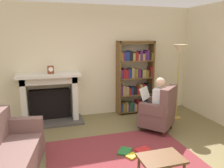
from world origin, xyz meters
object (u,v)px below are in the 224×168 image
at_px(armchair_reading, 160,111).
at_px(fireplace, 50,97).
at_px(bookshelf, 135,78).
at_px(floor_lamp, 180,56).
at_px(mantel_clock, 51,70).
at_px(sofa_floral, 1,162).
at_px(side_table, 161,162).
at_px(seated_reader, 155,102).

bearing_deg(armchair_reading, fireplace, -70.94).
relative_size(bookshelf, floor_lamp, 1.04).
xyz_separation_m(fireplace, mantel_clock, (0.05, -0.10, 0.63)).
relative_size(sofa_floral, side_table, 3.22).
bearing_deg(mantel_clock, sofa_floral, -110.22).
bearing_deg(fireplace, sofa_floral, -108.22).
relative_size(seated_reader, sofa_floral, 0.63).
bearing_deg(seated_reader, armchair_reading, 90.00).
bearing_deg(fireplace, seated_reader, -28.25).
bearing_deg(floor_lamp, seated_reader, -151.70).
bearing_deg(floor_lamp, armchair_reading, -144.58).
bearing_deg(seated_reader, fireplace, -70.01).
bearing_deg(floor_lamp, mantel_clock, 168.67).
relative_size(fireplace, armchair_reading, 1.47).
relative_size(mantel_clock, seated_reader, 0.15).
distance_m(fireplace, armchair_reading, 2.49).
bearing_deg(sofa_floral, mantel_clock, -10.00).
xyz_separation_m(armchair_reading, sofa_floral, (-2.87, -0.93, -0.10)).
distance_m(fireplace, side_table, 3.14).
xyz_separation_m(mantel_clock, floor_lamp, (2.87, -0.58, 0.27)).
height_order(sofa_floral, side_table, sofa_floral).
distance_m(fireplace, floor_lamp, 3.13).
distance_m(armchair_reading, sofa_floral, 3.02).
xyz_separation_m(bookshelf, floor_lamp, (0.80, -0.71, 0.60)).
height_order(bookshelf, sofa_floral, bookshelf).
relative_size(armchair_reading, side_table, 1.73).
distance_m(bookshelf, seated_reader, 1.19).
bearing_deg(fireplace, floor_lamp, -13.04).
bearing_deg(side_table, fireplace, 114.08).
bearing_deg(sofa_floral, seated_reader, -59.70).
bearing_deg(seated_reader, bookshelf, -133.23).
xyz_separation_m(seated_reader, sofa_floral, (-2.79, -1.02, -0.30)).
relative_size(fireplace, floor_lamp, 0.80).
xyz_separation_m(sofa_floral, floor_lamp, (3.62, 1.47, 1.19)).
height_order(mantel_clock, floor_lamp, floor_lamp).
height_order(side_table, floor_lamp, floor_lamp).
bearing_deg(armchair_reading, mantel_clock, -69.39).
bearing_deg(seated_reader, floor_lamp, 166.55).
height_order(fireplace, side_table, fireplace).
bearing_deg(bookshelf, mantel_clock, -176.26).
distance_m(armchair_reading, seated_reader, 0.23).
height_order(bookshelf, side_table, bookshelf).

